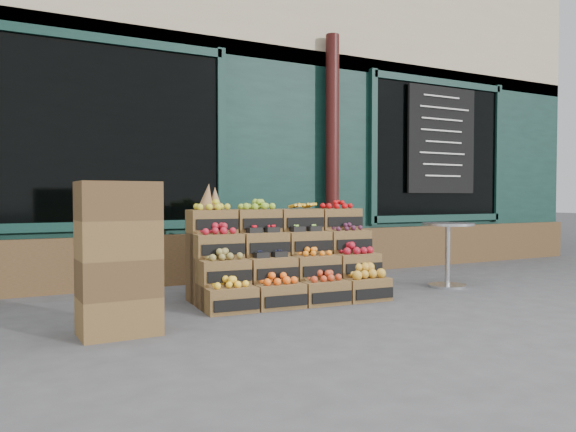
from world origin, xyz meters
name	(u,v)px	position (x,y,z in m)	size (l,w,h in m)	color
ground	(343,310)	(0.00, 0.00, 0.00)	(60.00, 60.00, 0.00)	#424244
shop_facade	(176,118)	(0.00, 5.11, 2.40)	(12.00, 6.24, 4.80)	black
crate_display	(285,264)	(-0.22, 0.73, 0.36)	(1.95, 1.06, 1.18)	brown
spare_crates	(118,259)	(-2.02, 0.02, 0.58)	(0.59, 0.41, 1.16)	brown
bistro_table	(448,247)	(1.80, 0.52, 0.46)	(0.59, 0.59, 0.74)	silver
shopkeeper	(97,199)	(-1.68, 2.94, 1.01)	(0.74, 0.48, 2.02)	#14491A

